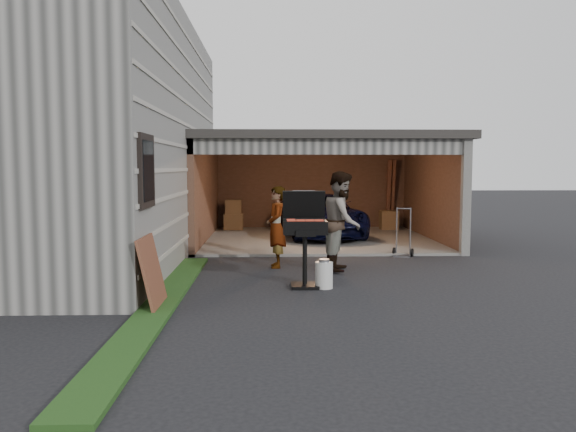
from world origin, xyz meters
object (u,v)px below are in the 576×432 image
(minivan, at_px, (320,217))
(hand_truck, at_px, (403,247))
(man, at_px, (342,221))
(woman, at_px, (276,227))
(propane_tank, at_px, (324,275))
(plywood_panel, at_px, (152,273))
(bbq_grill, at_px, (305,231))

(minivan, distance_m, hand_truck, 3.81)
(man, relative_size, hand_truck, 1.74)
(woman, bearing_deg, minivan, 160.66)
(minivan, xyz_separation_m, woman, (-1.32, -4.75, 0.22))
(man, distance_m, propane_tank, 1.88)
(plywood_panel, height_order, hand_truck, hand_truck)
(woman, distance_m, propane_tank, 2.25)
(woman, bearing_deg, propane_tank, 17.52)
(man, bearing_deg, minivan, 14.04)
(plywood_panel, xyz_separation_m, hand_truck, (4.77, 4.63, -0.31))
(woman, bearing_deg, man, 70.14)
(minivan, relative_size, plywood_panel, 4.09)
(man, bearing_deg, propane_tank, 176.91)
(bbq_grill, height_order, propane_tank, bbq_grill)
(man, relative_size, bbq_grill, 1.20)
(bbq_grill, xyz_separation_m, hand_truck, (2.47, 3.23, -0.76))
(plywood_panel, bearing_deg, propane_tank, 26.25)
(woman, distance_m, man, 1.36)
(minivan, height_order, propane_tank, minivan)
(man, relative_size, plywood_panel, 1.84)
(man, xyz_separation_m, propane_tank, (-0.51, -1.64, -0.76))
(woman, distance_m, plywood_panel, 3.80)
(plywood_panel, distance_m, hand_truck, 6.66)
(woman, height_order, plywood_panel, woman)
(minivan, xyz_separation_m, propane_tank, (-0.53, -6.76, -0.38))
(man, distance_m, bbq_grill, 1.75)
(minivan, distance_m, plywood_panel, 8.66)
(woman, relative_size, propane_tank, 3.70)
(minivan, distance_m, man, 5.14)
(propane_tank, height_order, plywood_panel, plywood_panel)
(man, distance_m, plywood_panel, 4.32)
(minivan, relative_size, propane_tank, 9.74)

